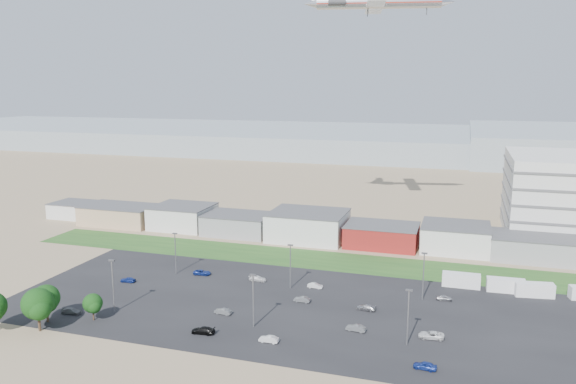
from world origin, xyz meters
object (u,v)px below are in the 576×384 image
at_px(parked_car_3, 203,330).
at_px(parked_car_12, 366,307).
at_px(parked_car_7, 302,299).
at_px(parked_car_5, 128,280).
at_px(parked_car_8, 444,298).
at_px(parked_car_9, 202,272).
at_px(parked_car_10, 72,311).
at_px(parked_car_0, 431,335).
at_px(parked_car_6, 258,279).
at_px(box_trailer_a, 461,280).
at_px(parked_car_1, 356,328).
at_px(airliner, 378,3).
at_px(parked_car_4, 223,311).
at_px(parked_car_2, 425,366).
at_px(parked_car_13, 269,339).
at_px(parked_car_11, 315,286).

relative_size(parked_car_3, parked_car_12, 1.11).
bearing_deg(parked_car_7, parked_car_5, -87.29).
distance_m(parked_car_8, parked_car_9, 56.39).
bearing_deg(parked_car_10, parked_car_7, -70.79).
height_order(parked_car_0, parked_car_8, parked_car_0).
bearing_deg(parked_car_7, parked_car_12, 90.87).
xyz_separation_m(parked_car_6, parked_car_12, (27.09, -9.58, -0.01)).
height_order(box_trailer_a, parked_car_1, box_trailer_a).
xyz_separation_m(parked_car_5, parked_car_10, (-0.29, -19.34, -0.00)).
relative_size(airliner, parked_car_0, 10.13).
bearing_deg(parked_car_9, parked_car_0, -115.11).
distance_m(parked_car_4, parked_car_12, 28.92).
bearing_deg(parked_car_1, parked_car_5, -94.38).
distance_m(parked_car_0, parked_car_6, 44.71).
relative_size(parked_car_0, parked_car_4, 1.28).
bearing_deg(parked_car_5, parked_car_2, 68.76).
bearing_deg(parked_car_12, parked_car_0, 61.43).
xyz_separation_m(parked_car_5, parked_car_9, (14.13, 9.88, -0.01)).
xyz_separation_m(parked_car_6, parked_car_7, (13.46, -9.30, -0.01)).
bearing_deg(parked_car_2, parked_car_1, -123.66).
bearing_deg(parked_car_3, parked_car_8, 122.09).
bearing_deg(parked_car_5, parked_car_4, 65.84).
height_order(parked_car_0, parked_car_5, parked_car_0).
height_order(parked_car_0, parked_car_2, parked_car_2).
distance_m(parked_car_7, parked_car_12, 13.63).
bearing_deg(parked_car_10, parked_car_13, -96.05).
relative_size(airliner, parked_car_11, 13.62).
height_order(parked_car_4, parked_car_11, parked_car_4).
height_order(airliner, parked_car_5, airliner).
distance_m(parked_car_10, parked_car_11, 51.47).
height_order(airliner, parked_car_7, airliner).
height_order(parked_car_2, parked_car_3, parked_car_3).
relative_size(box_trailer_a, parked_car_10, 2.04).
bearing_deg(parked_car_8, parked_car_3, 121.44).
xyz_separation_m(airliner, parked_car_6, (-16.48, -63.90, -69.41)).
bearing_deg(parked_car_9, parked_car_13, -142.88).
relative_size(parked_car_7, parked_car_9, 0.83).
bearing_deg(parked_car_4, parked_car_5, -103.61).
xyz_separation_m(parked_car_6, parked_car_11, (13.97, -0.47, -0.03)).
height_order(parked_car_2, parked_car_5, parked_car_2).
bearing_deg(parked_car_4, parked_car_13, 61.26).
bearing_deg(parked_car_0, parked_car_9, -113.54).
xyz_separation_m(box_trailer_a, parked_car_4, (-45.14, -30.57, -0.97)).
xyz_separation_m(parked_car_2, parked_car_7, (-26.79, 21.49, -0.06)).
bearing_deg(parked_car_9, parked_car_12, -109.10).
height_order(box_trailer_a, parked_car_8, box_trailer_a).
relative_size(parked_car_9, parked_car_11, 1.24).
height_order(airliner, parked_car_4, airliner).
xyz_separation_m(parked_car_0, parked_car_3, (-40.14, -10.59, 0.01)).
distance_m(parked_car_5, parked_car_12, 55.56).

